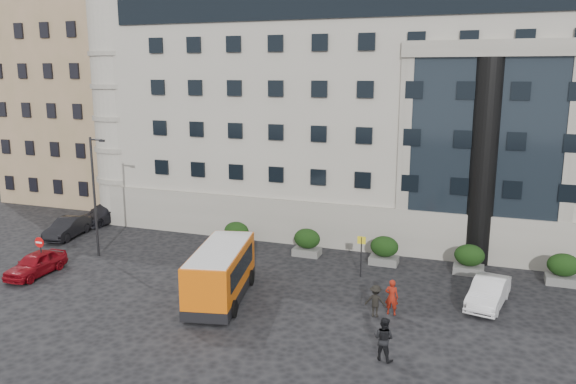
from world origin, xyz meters
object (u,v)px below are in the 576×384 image
at_px(bus_stop_sign, 361,249).
at_px(parked_car_b, 68,228).
at_px(hedge_e, 563,269).
at_px(parked_car_d, 154,209).
at_px(parked_car_a, 36,264).
at_px(white_taxi, 488,292).
at_px(street_lamp, 95,192).
at_px(red_truck, 164,195).
at_px(pedestrian_c, 376,301).
at_px(minibus, 221,271).
at_px(hedge_a, 237,235).
at_px(hedge_d, 469,259).
at_px(hedge_c, 384,250).
at_px(hedge_b, 307,242).
at_px(pedestrian_b, 384,339).
at_px(no_entry_sign, 40,248).
at_px(parked_car_c, 106,213).
at_px(pedestrian_a, 392,297).

xyz_separation_m(bus_stop_sign, parked_car_b, (-22.39, 0.75, -0.99)).
bearing_deg(hedge_e, parked_car_d, 169.81).
relative_size(bus_stop_sign, parked_car_a, 0.60).
xyz_separation_m(parked_car_a, white_taxi, (25.91, 4.46, 0.02)).
bearing_deg(street_lamp, parked_car_a, -105.59).
bearing_deg(white_taxi, hedge_e, 60.12).
relative_size(hedge_e, red_truck, 0.31).
relative_size(red_truck, pedestrian_c, 3.56).
bearing_deg(white_taxi, minibus, -152.73).
relative_size(hedge_a, white_taxi, 0.41).
distance_m(hedge_d, white_taxi, 4.83).
height_order(hedge_c, parked_car_a, hedge_c).
xyz_separation_m(hedge_d, white_taxi, (1.16, -4.68, -0.19)).
height_order(hedge_c, bus_stop_sign, bus_stop_sign).
bearing_deg(hedge_d, hedge_e, 0.00).
bearing_deg(hedge_b, parked_car_b, -173.53).
bearing_deg(minibus, pedestrian_b, -32.85).
bearing_deg(street_lamp, pedestrian_b, -20.01).
distance_m(no_entry_sign, parked_car_c, 12.13).
bearing_deg(hedge_d, street_lamp, -168.47).
distance_m(parked_car_c, pedestrian_a, 27.09).
height_order(hedge_b, pedestrian_a, pedestrian_a).
bearing_deg(parked_car_c, pedestrian_c, -15.84).
distance_m(hedge_a, minibus, 9.25).
xyz_separation_m(hedge_e, pedestrian_a, (-8.67, -7.54, 0.00)).
height_order(hedge_c, hedge_d, same).
height_order(hedge_e, pedestrian_c, hedge_e).
bearing_deg(white_taxi, parked_car_d, 170.19).
distance_m(street_lamp, pedestrian_c, 19.95).
bearing_deg(parked_car_c, minibus, -27.22).
distance_m(no_entry_sign, pedestrian_b, 21.86).
distance_m(hedge_e, street_lamp, 29.34).
xyz_separation_m(hedge_e, parked_car_a, (-29.95, -9.15, -0.21)).
bearing_deg(parked_car_b, hedge_a, -0.02).
bearing_deg(minibus, parked_car_b, 145.31).
bearing_deg(hedge_a, hedge_d, 0.00).
bearing_deg(parked_car_b, pedestrian_c, -23.03).
relative_size(bus_stop_sign, minibus, 0.35).
relative_size(hedge_a, parked_car_d, 0.41).
distance_m(parked_car_d, pedestrian_b, 29.14).
relative_size(hedge_b, hedge_e, 1.00).
relative_size(hedge_a, pedestrian_a, 0.99).
height_order(hedge_a, no_entry_sign, no_entry_sign).
bearing_deg(minibus, hedge_a, 97.47).
bearing_deg(parked_car_a, hedge_a, 43.09).
height_order(hedge_d, pedestrian_b, pedestrian_b).
relative_size(hedge_e, parked_car_c, 0.35).
bearing_deg(bus_stop_sign, hedge_a, 163.58).
xyz_separation_m(hedge_c, bus_stop_sign, (-0.90, -2.80, 0.80)).
xyz_separation_m(hedge_e, street_lamp, (-28.74, -4.80, 3.44)).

